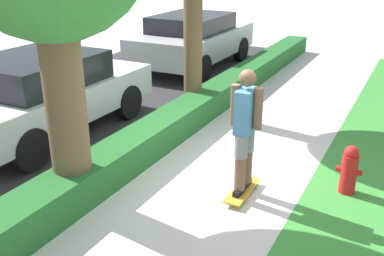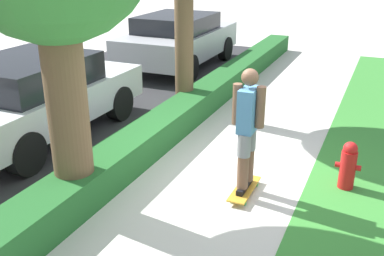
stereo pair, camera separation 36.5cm
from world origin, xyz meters
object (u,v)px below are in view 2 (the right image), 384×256
parked_car_rear (179,39)px  fire_hydrant (348,165)px  parked_car_middle (33,95)px  skateboard (245,189)px  skater_person (248,127)px

parked_car_rear → fire_hydrant: size_ratio=6.08×
parked_car_middle → fire_hydrant: parked_car_middle is taller
skateboard → skater_person: 0.91m
parked_car_rear → skateboard: bearing=-147.7°
skateboard → parked_car_middle: 4.13m
skateboard → parked_car_rear: (6.13, 3.92, 0.72)m
skater_person → fire_hydrant: skater_person is taller
fire_hydrant → skateboard: bearing=120.6°
skater_person → parked_car_rear: bearing=32.6°
skater_person → fire_hydrant: bearing=-59.4°
skateboard → skater_person: bearing=14.0°
skateboard → parked_car_rear: parked_car_rear is taller
skateboard → parked_car_middle: (0.49, 4.04, 0.68)m
skateboard → skater_person: (0.00, 0.00, 0.91)m
parked_car_middle → skater_person: bearing=-97.0°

